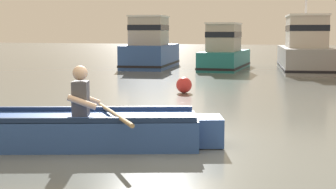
% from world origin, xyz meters
% --- Properties ---
extents(ground_plane, '(120.00, 120.00, 0.00)m').
position_xyz_m(ground_plane, '(0.00, 0.00, 0.00)').
color(ground_plane, slate).
extents(rowboat_with_person, '(3.63, 2.07, 1.19)m').
position_xyz_m(rowboat_with_person, '(-0.99, -0.42, 0.25)').
color(rowboat_with_person, '#2D519E').
rests_on(rowboat_with_person, ground).
extents(moored_boat_blue, '(2.59, 5.07, 2.42)m').
position_xyz_m(moored_boat_blue, '(-5.95, 15.30, 0.90)').
color(moored_boat_blue, '#2D519E').
rests_on(moored_boat_blue, ground).
extents(moored_boat_teal, '(1.78, 5.02, 2.08)m').
position_xyz_m(moored_boat_teal, '(-2.44, 15.48, 0.76)').
color(moored_boat_teal, '#1E727A').
rests_on(moored_boat_teal, ground).
extents(moored_boat_grey, '(2.97, 6.68, 3.80)m').
position_xyz_m(moored_boat_grey, '(1.04, 15.57, 0.89)').
color(moored_boat_grey, gray).
rests_on(moored_boat_grey, ground).
extents(mooring_buoy, '(0.43, 0.43, 0.43)m').
position_xyz_m(mooring_buoy, '(-1.62, 6.26, 0.22)').
color(mooring_buoy, red).
rests_on(mooring_buoy, ground).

